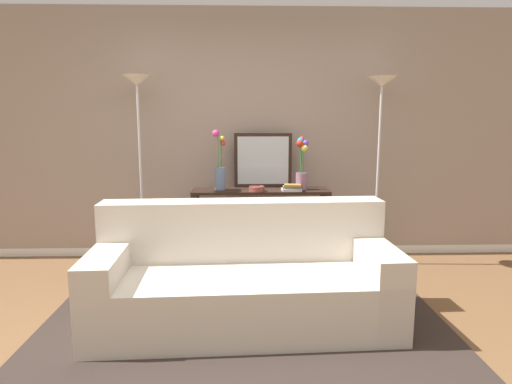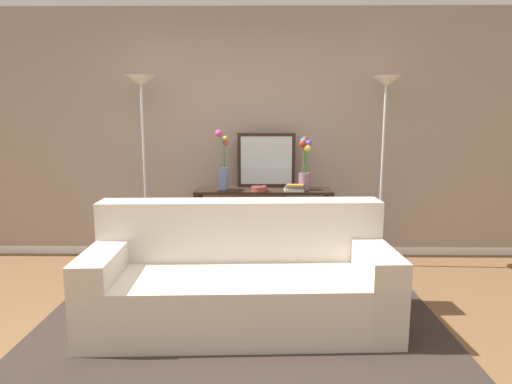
{
  "view_description": "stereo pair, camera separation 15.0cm",
  "coord_description": "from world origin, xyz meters",
  "px_view_note": "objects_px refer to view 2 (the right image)",
  "views": [
    {
      "loc": [
        0.09,
        -2.51,
        1.5
      ],
      "look_at": [
        0.2,
        1.19,
        0.88
      ],
      "focal_mm": 30.61,
      "sensor_mm": 36.0,
      "label": 1
    },
    {
      "loc": [
        0.24,
        -2.51,
        1.5
      ],
      "look_at": [
        0.2,
        1.19,
        0.88
      ],
      "focal_mm": 30.61,
      "sensor_mm": 36.0,
      "label": 2
    }
  ],
  "objects_px": {
    "console_table": "(263,212)",
    "vase_short_flowers": "(305,168)",
    "book_stack": "(294,188)",
    "book_row_under_console": "(228,257)",
    "floor_lamp_right": "(384,119)",
    "wall_mirror": "(266,160)",
    "couch": "(241,281)",
    "floor_lamp_left": "(142,118)",
    "fruit_bowl": "(259,189)",
    "vase_tall_flowers": "(223,170)"
  },
  "relations": [
    {
      "from": "console_table",
      "to": "book_stack",
      "type": "relative_size",
      "value": 7.03
    },
    {
      "from": "console_table",
      "to": "floor_lamp_right",
      "type": "distance_m",
      "value": 1.52
    },
    {
      "from": "book_stack",
      "to": "wall_mirror",
      "type": "bearing_deg",
      "value": 136.86
    },
    {
      "from": "wall_mirror",
      "to": "console_table",
      "type": "bearing_deg",
      "value": -101.21
    },
    {
      "from": "couch",
      "to": "book_row_under_console",
      "type": "height_order",
      "value": "couch"
    },
    {
      "from": "vase_short_flowers",
      "to": "fruit_bowl",
      "type": "distance_m",
      "value": 0.51
    },
    {
      "from": "book_stack",
      "to": "floor_lamp_right",
      "type": "bearing_deg",
      "value": 3.19
    },
    {
      "from": "floor_lamp_right",
      "to": "couch",
      "type": "bearing_deg",
      "value": -136.57
    },
    {
      "from": "couch",
      "to": "fruit_bowl",
      "type": "height_order",
      "value": "couch"
    },
    {
      "from": "console_table",
      "to": "vase_short_flowers",
      "type": "bearing_deg",
      "value": -2.71
    },
    {
      "from": "floor_lamp_left",
      "to": "vase_short_flowers",
      "type": "height_order",
      "value": "floor_lamp_left"
    },
    {
      "from": "fruit_bowl",
      "to": "vase_tall_flowers",
      "type": "bearing_deg",
      "value": 163.09
    },
    {
      "from": "wall_mirror",
      "to": "book_stack",
      "type": "height_order",
      "value": "wall_mirror"
    },
    {
      "from": "vase_short_flowers",
      "to": "book_stack",
      "type": "relative_size",
      "value": 2.72
    },
    {
      "from": "book_stack",
      "to": "book_row_under_console",
      "type": "xyz_separation_m",
      "value": [
        -0.68,
        0.11,
        -0.76
      ]
    },
    {
      "from": "wall_mirror",
      "to": "fruit_bowl",
      "type": "distance_m",
      "value": 0.38
    },
    {
      "from": "vase_short_flowers",
      "to": "fruit_bowl",
      "type": "relative_size",
      "value": 3.49
    },
    {
      "from": "vase_tall_flowers",
      "to": "console_table",
      "type": "bearing_deg",
      "value": -0.03
    },
    {
      "from": "floor_lamp_right",
      "to": "vase_short_flowers",
      "type": "height_order",
      "value": "floor_lamp_right"
    },
    {
      "from": "book_row_under_console",
      "to": "wall_mirror",
      "type": "bearing_deg",
      "value": 20.45
    },
    {
      "from": "wall_mirror",
      "to": "book_row_under_console",
      "type": "bearing_deg",
      "value": -159.55
    },
    {
      "from": "floor_lamp_right",
      "to": "fruit_bowl",
      "type": "bearing_deg",
      "value": -177.56
    },
    {
      "from": "floor_lamp_right",
      "to": "wall_mirror",
      "type": "xyz_separation_m",
      "value": [
        -1.15,
        0.21,
        -0.43
      ]
    },
    {
      "from": "vase_tall_flowers",
      "to": "book_row_under_console",
      "type": "distance_m",
      "value": 0.93
    },
    {
      "from": "vase_tall_flowers",
      "to": "vase_short_flowers",
      "type": "height_order",
      "value": "vase_tall_flowers"
    },
    {
      "from": "console_table",
      "to": "wall_mirror",
      "type": "bearing_deg",
      "value": 78.79
    },
    {
      "from": "floor_lamp_left",
      "to": "fruit_bowl",
      "type": "xyz_separation_m",
      "value": [
        1.15,
        -0.05,
        -0.69
      ]
    },
    {
      "from": "wall_mirror",
      "to": "fruit_bowl",
      "type": "height_order",
      "value": "wall_mirror"
    },
    {
      "from": "console_table",
      "to": "floor_lamp_left",
      "type": "xyz_separation_m",
      "value": [
        -1.2,
        -0.06,
        0.96
      ]
    },
    {
      "from": "couch",
      "to": "console_table",
      "type": "height_order",
      "value": "couch"
    },
    {
      "from": "wall_mirror",
      "to": "vase_tall_flowers",
      "type": "distance_m",
      "value": 0.48
    },
    {
      "from": "couch",
      "to": "fruit_bowl",
      "type": "distance_m",
      "value": 1.34
    },
    {
      "from": "floor_lamp_right",
      "to": "fruit_bowl",
      "type": "relative_size",
      "value": 12.36
    },
    {
      "from": "floor_lamp_left",
      "to": "wall_mirror",
      "type": "height_order",
      "value": "floor_lamp_left"
    },
    {
      "from": "floor_lamp_right",
      "to": "wall_mirror",
      "type": "bearing_deg",
      "value": 169.65
    },
    {
      "from": "fruit_bowl",
      "to": "book_stack",
      "type": "relative_size",
      "value": 0.78
    },
    {
      "from": "floor_lamp_right",
      "to": "vase_tall_flowers",
      "type": "relative_size",
      "value": 3.15
    },
    {
      "from": "floor_lamp_left",
      "to": "floor_lamp_right",
      "type": "xyz_separation_m",
      "value": [
        2.38,
        0.0,
        -0.01
      ]
    },
    {
      "from": "wall_mirror",
      "to": "book_row_under_console",
      "type": "distance_m",
      "value": 1.1
    },
    {
      "from": "wall_mirror",
      "to": "vase_tall_flowers",
      "type": "relative_size",
      "value": 0.99
    },
    {
      "from": "console_table",
      "to": "fruit_bowl",
      "type": "bearing_deg",
      "value": -111.98
    },
    {
      "from": "floor_lamp_left",
      "to": "book_stack",
      "type": "distance_m",
      "value": 1.66
    },
    {
      "from": "console_table",
      "to": "vase_tall_flowers",
      "type": "xyz_separation_m",
      "value": [
        -0.42,
        0.0,
        0.44
      ]
    },
    {
      "from": "couch",
      "to": "floor_lamp_left",
      "type": "bearing_deg",
      "value": 128.51
    },
    {
      "from": "wall_mirror",
      "to": "fruit_bowl",
      "type": "xyz_separation_m",
      "value": [
        -0.08,
        -0.26,
        -0.26
      ]
    },
    {
      "from": "book_stack",
      "to": "vase_short_flowers",
      "type": "bearing_deg",
      "value": 39.28
    },
    {
      "from": "book_row_under_console",
      "to": "floor_lamp_right",
      "type": "bearing_deg",
      "value": -2.21
    },
    {
      "from": "wall_mirror",
      "to": "book_row_under_console",
      "type": "height_order",
      "value": "wall_mirror"
    },
    {
      "from": "floor_lamp_left",
      "to": "vase_tall_flowers",
      "type": "height_order",
      "value": "floor_lamp_left"
    },
    {
      "from": "couch",
      "to": "book_stack",
      "type": "height_order",
      "value": "couch"
    }
  ]
}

